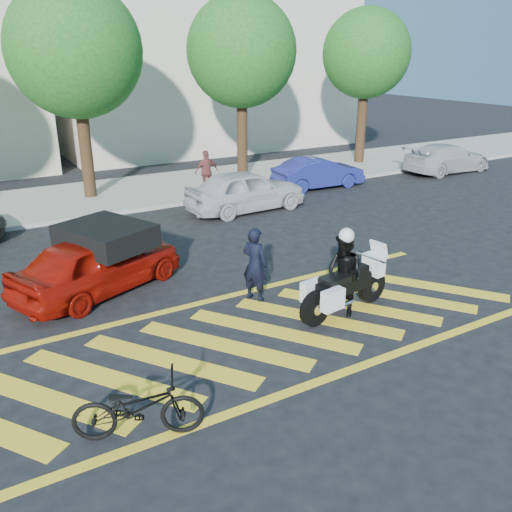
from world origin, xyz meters
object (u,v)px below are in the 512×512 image
officer_bike (255,264)px  parked_right (318,173)px  police_motorcycle (344,287)px  parked_mid_right (246,190)px  parked_far_right (447,158)px  officer_moto (344,275)px  bicycle (138,407)px  red_convertible (98,263)px

officer_bike → parked_right: bearing=-71.6°
police_motorcycle → parked_mid_right: (2.08, 7.89, 0.12)m
parked_far_right → police_motorcycle: bearing=123.6°
police_motorcycle → officer_moto: officer_moto is taller
officer_bike → parked_far_right: size_ratio=0.38×
police_motorcycle → parked_far_right: parked_far_right is taller
bicycle → red_convertible: size_ratio=0.46×
bicycle → parked_far_right: (18.15, 10.34, 0.15)m
police_motorcycle → red_convertible: size_ratio=0.61×
officer_bike → parked_right: 10.77m
bicycle → parked_far_right: bearing=-37.6°
bicycle → police_motorcycle: 5.30m
bicycle → police_motorcycle: (5.06, 1.59, 0.11)m
parked_mid_right → parked_far_right: size_ratio=0.96×
police_motorcycle → parked_far_right: (13.09, 8.75, 0.04)m
officer_bike → bicycle: officer_bike is taller
parked_mid_right → officer_bike: bearing=150.1°
officer_bike → bicycle: bearing=102.3°
parked_far_right → bicycle: bearing=119.5°
officer_moto → parked_far_right: size_ratio=0.40×
red_convertible → parked_right: 11.76m
red_convertible → officer_moto: bearing=-155.4°
bicycle → parked_right: 15.68m
police_motorcycle → parked_far_right: bearing=24.9°
red_convertible → parked_far_right: bearing=-97.0°
police_motorcycle → parked_right: 11.19m
officer_bike → parked_right: size_ratio=0.45×
parked_mid_right → parked_right: 4.38m
officer_moto → bicycle: bearing=-81.3°
parked_mid_right → parked_far_right: 11.04m
officer_moto → parked_far_right: bearing=114.9°
officer_moto → red_convertible: bearing=-141.1°
red_convertible → police_motorcycle: bearing=-155.4°
officer_moto → parked_mid_right: 8.16m
bicycle → officer_moto: 5.30m
officer_moto → red_convertible: officer_moto is taller
officer_bike → parked_mid_right: officer_bike is taller
parked_mid_right → parked_right: (4.15, 1.40, -0.11)m
parked_mid_right → bicycle: bearing=141.0°
red_convertible → parked_right: red_convertible is taller
parked_right → parked_far_right: 6.88m
police_motorcycle → officer_moto: (-0.02, 0.01, 0.28)m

